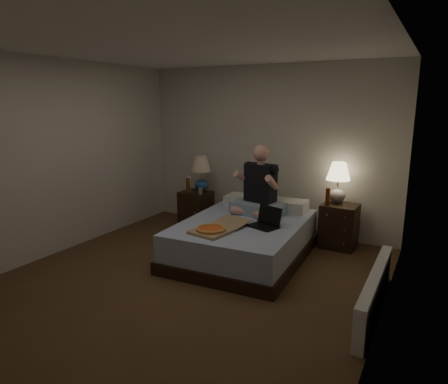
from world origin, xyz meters
The scene contains 18 objects.
floor centered at (0.00, 0.00, 0.00)m, with size 4.00×4.50×0.00m, color brown.
ceiling centered at (0.00, 0.00, 2.50)m, with size 4.00×4.50×0.00m, color white.
wall_back centered at (0.00, 2.25, 1.25)m, with size 4.00×2.50×0.00m, color silver.
wall_left centered at (-2.00, 0.00, 1.25)m, with size 4.50×2.50×0.00m, color silver.
wall_right centered at (2.00, 0.00, 1.25)m, with size 4.50×2.50×0.00m, color silver.
bed centered at (0.24, 0.99, 0.24)m, with size 1.43×1.91×0.48m, color #536BA7.
nightstand_left centered at (-0.99, 1.77, 0.29)m, with size 0.44×0.40×0.58m, color black.
nightstand_right centered at (1.22, 1.95, 0.30)m, with size 0.46×0.42×0.60m, color black.
lamp_left centered at (-0.94, 1.86, 0.86)m, with size 0.32×0.32×0.56m, color navy, non-canonical shape.
lamp_right centered at (1.15, 2.03, 0.88)m, with size 0.32×0.32×0.56m, color #9A9A92, non-canonical shape.
water_bottle centered at (-1.08, 1.71, 0.70)m, with size 0.07×0.07×0.25m, color silver.
soda_can centered at (-0.83, 1.66, 0.63)m, with size 0.07×0.07×0.10m, color beige.
beer_bottle_left centered at (-1.05, 1.65, 0.69)m, with size 0.06×0.06×0.23m, color #552D0C.
beer_bottle_right centered at (1.06, 1.86, 0.72)m, with size 0.06×0.06×0.23m, color #5C230D.
person centered at (0.25, 1.40, 0.94)m, with size 0.66×0.52×0.93m, color black, non-canonical shape.
laptop centered at (0.55, 0.88, 0.60)m, with size 0.34×0.28×0.24m, color black, non-canonical shape.
pizza_box centered at (0.11, 0.39, 0.52)m, with size 0.40×0.76×0.08m, color tan, non-canonical shape.
radiator centered at (1.93, 0.34, 0.20)m, with size 0.10×1.60×0.40m, color white.
Camera 1 is at (2.35, -3.38, 1.95)m, focal length 32.00 mm.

